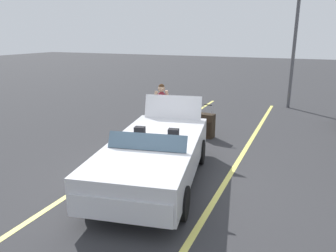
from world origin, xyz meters
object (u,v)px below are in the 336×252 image
at_px(suitcase_medium_bright, 176,123).
at_px(suitcase_small_carryon, 182,132).
at_px(traveler_person, 162,108).
at_px(parking_lamp_post, 295,41).
at_px(suitcase_large_black, 206,126).
at_px(convertible_car, 152,160).

distance_m(suitcase_medium_bright, suitcase_small_carryon, 0.85).
height_order(traveler_person, parking_lamp_post, parking_lamp_post).
xyz_separation_m(suitcase_medium_bright, parking_lamp_post, (-5.36, 3.06, 2.49)).
relative_size(suitcase_medium_bright, parking_lamp_post, 0.17).
distance_m(suitcase_large_black, traveler_person, 1.48).
height_order(convertible_car, suitcase_small_carryon, convertible_car).
distance_m(convertible_car, traveler_person, 3.38).
xyz_separation_m(traveler_person, parking_lamp_post, (-5.97, 3.26, 1.87)).
distance_m(traveler_person, parking_lamp_post, 7.06).
height_order(suitcase_medium_bright, traveler_person, traveler_person).
distance_m(suitcase_large_black, suitcase_small_carryon, 0.84).
xyz_separation_m(suitcase_small_carryon, parking_lamp_post, (-6.05, 2.57, 2.55)).
height_order(convertible_car, parking_lamp_post, parking_lamp_post).
bearing_deg(suitcase_small_carryon, suitcase_medium_bright, -74.19).
distance_m(suitcase_large_black, parking_lamp_post, 6.29).
bearing_deg(suitcase_small_carryon, suitcase_large_black, -152.49).
relative_size(suitcase_medium_bright, suitcase_small_carryon, 1.07).
relative_size(suitcase_medium_bright, traveler_person, 0.50).
distance_m(suitcase_medium_bright, parking_lamp_post, 6.65).
bearing_deg(suitcase_medium_bright, suitcase_small_carryon, 4.83).
bearing_deg(suitcase_medium_bright, parking_lamp_post, 119.83).
distance_m(suitcase_medium_bright, traveler_person, 0.90).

